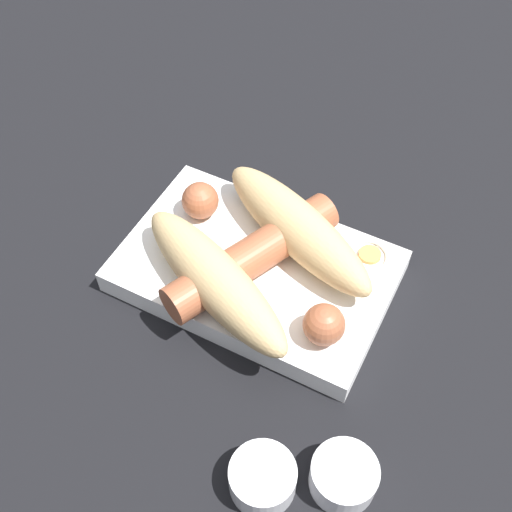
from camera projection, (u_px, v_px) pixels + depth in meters
ground_plane at (256, 278)px, 0.58m from camera, size 3.00×3.00×0.00m
food_tray at (256, 271)px, 0.57m from camera, size 0.24×0.15×0.02m
bread_roll at (257, 253)px, 0.54m from camera, size 0.22×0.19×0.05m
sausage at (258, 258)px, 0.54m from camera, size 0.19×0.17×0.03m
pickled_veggies at (342, 249)px, 0.57m from camera, size 0.07×0.06×0.01m
condiment_cup_near at (263, 479)px, 0.46m from camera, size 0.05×0.05×0.03m
condiment_cup_far at (343, 477)px, 0.46m from camera, size 0.05×0.05×0.03m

